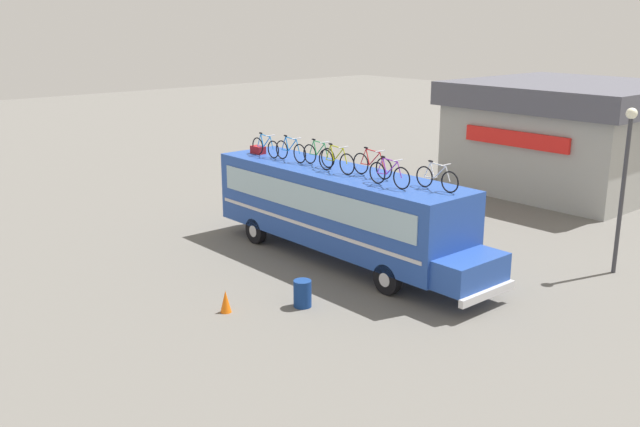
{
  "coord_description": "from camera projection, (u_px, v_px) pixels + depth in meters",
  "views": [
    {
      "loc": [
        17.63,
        -16.12,
        8.18
      ],
      "look_at": [
        -0.9,
        0.0,
        1.43
      ],
      "focal_mm": 39.93,
      "sensor_mm": 36.0,
      "label": 1
    }
  ],
  "objects": [
    {
      "name": "ground_plane",
      "position": [
        337.0,
        257.0,
        25.19
      ],
      "size": [
        120.0,
        120.0,
        0.0
      ],
      "primitive_type": "plane",
      "color": "#605E59"
    },
    {
      "name": "bus",
      "position": [
        341.0,
        208.0,
        24.56
      ],
      "size": [
        11.75,
        2.65,
        3.16
      ],
      "color": "#23479E",
      "rests_on": "ground"
    },
    {
      "name": "luggage_bag_1",
      "position": [
        258.0,
        150.0,
        27.33
      ],
      "size": [
        0.57,
        0.35,
        0.29
      ],
      "primitive_type": "cube",
      "color": "maroon",
      "rests_on": "bus"
    },
    {
      "name": "rooftop_bicycle_1",
      "position": [
        265.0,
        147.0,
        26.69
      ],
      "size": [
        1.64,
        0.44,
        0.88
      ],
      "color": "black",
      "rests_on": "bus"
    },
    {
      "name": "rooftop_bicycle_2",
      "position": [
        291.0,
        151.0,
        25.82
      ],
      "size": [
        1.74,
        0.44,
        0.93
      ],
      "color": "black",
      "rests_on": "bus"
    },
    {
      "name": "rooftop_bicycle_3",
      "position": [
        319.0,
        155.0,
        25.01
      ],
      "size": [
        1.67,
        0.44,
        0.93
      ],
      "color": "black",
      "rests_on": "bus"
    },
    {
      "name": "rooftop_bicycle_4",
      "position": [
        336.0,
        161.0,
        23.89
      ],
      "size": [
        1.78,
        0.44,
        0.96
      ],
      "color": "black",
      "rests_on": "bus"
    },
    {
      "name": "rooftop_bicycle_5",
      "position": [
        372.0,
        165.0,
        23.25
      ],
      "size": [
        1.79,
        0.44,
        0.95
      ],
      "color": "black",
      "rests_on": "bus"
    },
    {
      "name": "rooftop_bicycle_6",
      "position": [
        389.0,
        174.0,
        21.9
      ],
      "size": [
        1.72,
        0.44,
        0.92
      ],
      "color": "black",
      "rests_on": "bus"
    },
    {
      "name": "rooftop_bicycle_7",
      "position": [
        437.0,
        178.0,
        21.47
      ],
      "size": [
        1.65,
        0.44,
        0.88
      ],
      "color": "black",
      "rests_on": "bus"
    },
    {
      "name": "roadside_building",
      "position": [
        569.0,
        134.0,
        34.97
      ],
      "size": [
        9.67,
        9.66,
        5.22
      ],
      "color": "#9E9E99",
      "rests_on": "ground"
    },
    {
      "name": "trash_bin",
      "position": [
        302.0,
        293.0,
        20.82
      ],
      "size": [
        0.53,
        0.53,
        0.81
      ],
      "primitive_type": "cylinder",
      "color": "navy",
      "rests_on": "ground"
    },
    {
      "name": "traffic_cone",
      "position": [
        226.0,
        301.0,
        20.43
      ],
      "size": [
        0.32,
        0.32,
        0.66
      ],
      "primitive_type": "cone",
      "color": "orange",
      "rests_on": "ground"
    },
    {
      "name": "street_lamp",
      "position": [
        625.0,
        171.0,
        22.81
      ],
      "size": [
        0.36,
        0.36,
        5.48
      ],
      "color": "#38383D",
      "rests_on": "ground"
    }
  ]
}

